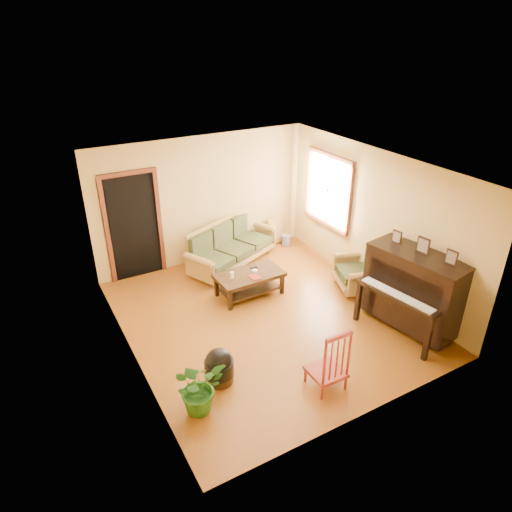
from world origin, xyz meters
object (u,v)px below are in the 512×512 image
sofa (233,245)px  red_chair (327,357)px  armchair (358,269)px  ceramic_crock (286,240)px  coffee_table (249,284)px  piano (413,292)px  footstool (219,370)px  potted_plant (199,387)px

sofa → red_chair: bearing=-121.3°
sofa → armchair: 2.55m
ceramic_crock → coffee_table: bearing=-140.2°
piano → red_chair: piano is taller
coffee_table → footstool: size_ratio=2.93×
armchair → piano: piano is taller
coffee_table → armchair: armchair is taller
red_chair → armchair: bearing=41.6°
footstool → ceramic_crock: bearing=45.4°
piano → footstool: bearing=164.3°
footstool → red_chair: (1.24, -0.80, 0.30)m
sofa → footstool: 3.46m
ceramic_crock → potted_plant: potted_plant is taller
coffee_table → sofa: bearing=77.5°
piano → ceramic_crock: (-0.07, 3.59, -0.56)m
sofa → footstool: size_ratio=5.00×
red_chair → footstool: bearing=148.0°
coffee_table → potted_plant: potted_plant is taller
coffee_table → armchair: size_ratio=1.43×
footstool → ceramic_crock: footstool is taller
potted_plant → footstool: bearing=37.5°
armchair → red_chair: red_chair is taller
piano → ceramic_crock: size_ratio=6.55×
coffee_table → piano: 2.84m
coffee_table → armchair: 2.03m
piano → ceramic_crock: piano is taller
potted_plant → sofa: bearing=57.0°
red_chair → ceramic_crock: (1.94, 4.03, -0.38)m
coffee_table → potted_plant: bearing=-131.7°
coffee_table → piano: piano is taller
sofa → potted_plant: bearing=-147.1°
footstool → piano: bearing=-6.3°
piano → red_chair: size_ratio=1.55×
piano → ceramic_crock: 3.63m
sofa → coffee_table: size_ratio=1.71×
footstool → potted_plant: 0.59m
coffee_table → ceramic_crock: bearing=39.8°
coffee_table → ceramic_crock: coffee_table is taller
ceramic_crock → potted_plant: 5.09m
piano → ceramic_crock: bearing=81.9°
footstool → sofa: bearing=60.1°
sofa → red_chair: (-0.49, -3.79, 0.05)m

